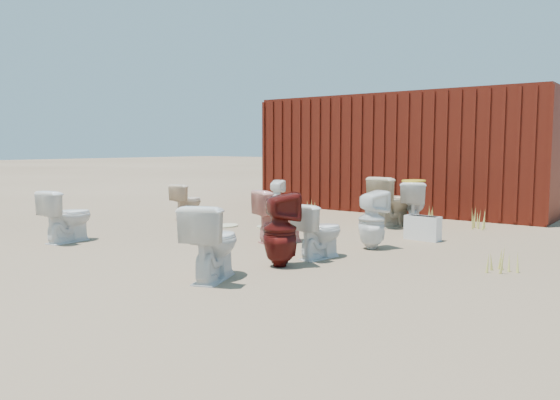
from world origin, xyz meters
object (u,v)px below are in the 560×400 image
Objects in this scene: toilet_back_yellowlid at (413,204)px; toilet_back_e at (372,220)px; toilet_front_maroon at (280,230)px; toilet_back_beige_left at (187,201)px; toilet_front_c at (213,242)px; toilet_back_a at (277,197)px; loose_tank at (423,228)px; shipping_container at (408,153)px; toilet_back_beige_right at (392,202)px; toilet_front_a at (67,216)px; toilet_front_pink at (280,216)px; toilet_front_e at (319,231)px.

toilet_back_yellowlid is 2.33m from toilet_back_e.
toilet_front_maroon reaches higher than toilet_back_yellowlid.
toilet_front_maroon is at bearing 143.57° from toilet_back_beige_left.
toilet_back_a is at bearing -80.33° from toilet_front_c.
toilet_front_c is at bearing -99.26° from loose_tank.
shipping_container is at bearing -102.43° from toilet_front_c.
toilet_back_beige_right reaches higher than toilet_back_a.
toilet_front_a is at bearing 65.85° from toilet_back_beige_right.
toilet_front_maroon is at bearing 153.52° from toilet_front_pink.
shipping_container is 6.41m from toilet_front_maroon.
toilet_back_e reaches higher than toilet_back_yellowlid.
toilet_front_c reaches higher than toilet_back_e.
toilet_front_c is 4.76m from toilet_back_yellowlid.
loose_tank is at bearing -63.21° from shipping_container.
toilet_front_maroon reaches higher than toilet_back_beige_left.
toilet_front_c is 0.92× the size of toilet_back_beige_right.
toilet_back_beige_left is 4.20m from toilet_back_e.
toilet_front_a reaches higher than toilet_back_beige_left.
toilet_front_e is 0.86× the size of toilet_back_e.
toilet_front_maroon is 1.26× the size of toilet_front_e.
toilet_front_a is at bearing 43.78° from toilet_front_maroon.
toilet_back_yellowlid is 1.43m from loose_tank.
toilet_front_a is 1.00× the size of toilet_front_pink.
toilet_back_beige_right is (0.89, -2.65, -0.78)m from shipping_container.
toilet_front_maroon is 4.91m from toilet_back_a.
toilet_front_a reaches higher than toilet_back_a.
toilet_back_e is at bearing -71.60° from shipping_container.
toilet_front_e is (1.04, -0.61, -0.04)m from toilet_front_pink.
toilet_front_e is 0.79× the size of toilet_back_beige_right.
toilet_front_a is 4.43m from toilet_back_a.
toilet_front_maroon is (1.23, -6.24, -0.78)m from shipping_container.
toilet_front_c is (0.76, -2.15, 0.02)m from toilet_front_pink.
toilet_back_beige_right is at bearing -164.75° from toilet_back_beige_left.
toilet_front_maroon is 4.43m from toilet_back_beige_left.
loose_tank is (3.59, -1.27, -0.16)m from toilet_back_a.
toilet_front_maroon is 0.99× the size of toilet_back_beige_right.
loose_tank is (0.94, -0.97, -0.25)m from toilet_back_beige_right.
toilet_back_e is (0.32, 1.57, -0.03)m from toilet_front_maroon.
loose_tank is at bearing -82.33° from toilet_back_e.
toilet_front_pink is 2.07m from loose_tank.
loose_tank is at bearing 142.98° from toilet_back_a.
toilet_front_maroon reaches higher than toilet_front_a.
loose_tank is at bearing -67.79° from toilet_front_maroon.
toilet_front_a is at bearing 27.93° from toilet_front_e.
toilet_front_pink is 0.88× the size of toilet_front_maroon.
toilet_back_yellowlid is (0.11, 4.75, -0.01)m from toilet_front_c.
toilet_front_a is 3.64m from toilet_front_e.
shipping_container is 7.18× the size of toilet_front_maroon.
toilet_back_yellowlid reaches higher than toilet_front_e.
toilet_front_a is 5.47m from toilet_back_yellowlid.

